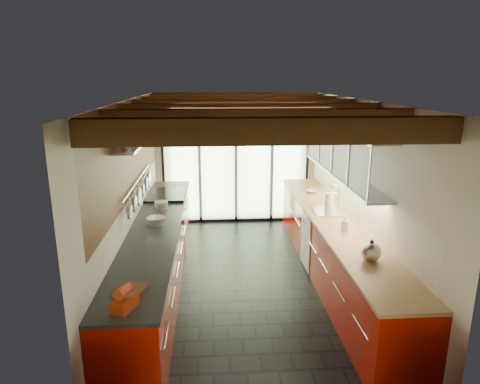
{
  "coord_description": "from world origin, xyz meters",
  "views": [
    {
      "loc": [
        -0.48,
        -5.68,
        2.91
      ],
      "look_at": [
        -0.07,
        0.4,
        1.25
      ],
      "focal_mm": 32.0,
      "sensor_mm": 36.0,
      "label": 1
    }
  ],
  "objects_px": {
    "stand_mixer": "(124,299)",
    "paper_towel": "(329,203)",
    "soap_bottle": "(345,223)",
    "bowl": "(312,192)",
    "kettle": "(371,251)"
  },
  "relations": [
    {
      "from": "bowl",
      "to": "paper_towel",
      "type": "bearing_deg",
      "value": -90.0
    },
    {
      "from": "stand_mixer",
      "to": "paper_towel",
      "type": "distance_m",
      "value": 3.64
    },
    {
      "from": "kettle",
      "to": "soap_bottle",
      "type": "distance_m",
      "value": 0.97
    },
    {
      "from": "paper_towel",
      "to": "soap_bottle",
      "type": "height_order",
      "value": "paper_towel"
    },
    {
      "from": "bowl",
      "to": "kettle",
      "type": "bearing_deg",
      "value": -90.0
    },
    {
      "from": "soap_bottle",
      "to": "bowl",
      "type": "bearing_deg",
      "value": 90.0
    },
    {
      "from": "stand_mixer",
      "to": "paper_towel",
      "type": "bearing_deg",
      "value": 45.68
    },
    {
      "from": "stand_mixer",
      "to": "bowl",
      "type": "xyz_separation_m",
      "value": [
        2.54,
        3.71,
        -0.07
      ]
    },
    {
      "from": "stand_mixer",
      "to": "kettle",
      "type": "bearing_deg",
      "value": 18.66
    },
    {
      "from": "kettle",
      "to": "paper_towel",
      "type": "bearing_deg",
      "value": 90.0
    },
    {
      "from": "paper_towel",
      "to": "stand_mixer",
      "type": "bearing_deg",
      "value": -134.32
    },
    {
      "from": "stand_mixer",
      "to": "kettle",
      "type": "distance_m",
      "value": 2.68
    },
    {
      "from": "stand_mixer",
      "to": "paper_towel",
      "type": "relative_size",
      "value": 0.82
    },
    {
      "from": "kettle",
      "to": "paper_towel",
      "type": "distance_m",
      "value": 1.74
    },
    {
      "from": "paper_towel",
      "to": "bowl",
      "type": "xyz_separation_m",
      "value": [
        -0.0,
        1.11,
        -0.13
      ]
    }
  ]
}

